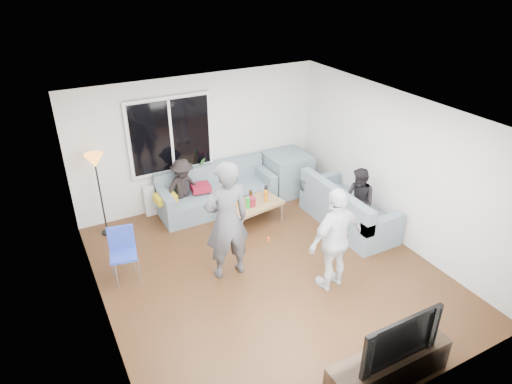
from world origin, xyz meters
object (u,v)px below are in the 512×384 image
sofa_back_section (217,189)px  floor_lamp (101,196)px  sofa_right_section (349,205)px  player_left (227,221)px  coffee_table (252,213)px  television (395,334)px  spectator_right (359,202)px  side_chair (124,256)px  spectator_back (183,188)px  tv_console (388,368)px  player_right (336,239)px

sofa_back_section → floor_lamp: 2.19m
sofa_right_section → player_left: size_ratio=1.02×
coffee_table → television: television is taller
spectator_right → coffee_table: bearing=-131.8°
coffee_table → sofa_back_section: bearing=115.0°
sofa_back_section → player_left: size_ratio=1.17×
side_chair → spectator_back: 2.05m
side_chair → tv_console: size_ratio=0.54×
sofa_back_section → spectator_back: (-0.67, 0.03, 0.17)m
coffee_table → player_right: player_right is taller
coffee_table → television: size_ratio=1.01×
sofa_right_section → coffee_table: sofa_right_section is taller
spectator_back → tv_console: (0.79, -4.80, -0.37)m
player_left → spectator_back: 2.07m
spectator_right → sofa_back_section: bearing=-140.4°
player_left → floor_lamp: bearing=-52.5°
player_left → television: (0.80, -2.77, -0.22)m
floor_lamp → tv_console: 5.41m
coffee_table → television: (-0.26, -3.97, 0.55)m
sofa_back_section → player_right: (0.61, -3.00, 0.41)m
tv_console → floor_lamp: bearing=115.0°
player_right → spectator_right: bearing=-148.6°
sofa_right_section → floor_lamp: bearing=65.8°
sofa_back_section → spectator_right: (1.91, -1.98, 0.20)m
side_chair → spectator_back: spectator_back is taller
sofa_back_section → spectator_back: size_ratio=1.94×
player_left → side_chair: bearing=-20.8°
floor_lamp → spectator_right: (4.07, -2.08, -0.16)m
player_left → spectator_right: bearing=-176.9°
sofa_right_section → television: (-1.79, -3.05, 0.33)m
floor_lamp → spectator_back: bearing=-3.0°
player_left → spectator_back: bearing=-87.9°
sofa_back_section → tv_console: size_ratio=1.44×
sofa_right_section → tv_console: bearing=149.5°
tv_console → spectator_right: bearing=57.3°
spectator_right → floor_lamp: bearing=-121.5°
side_chair → television: 4.11m
floor_lamp → player_left: player_left is taller
sofa_back_section → tv_console: bearing=-88.6°
floor_lamp → coffee_table: bearing=-19.8°
sofa_back_section → sofa_right_section: (1.91, -1.72, 0.00)m
sofa_back_section → television: 4.78m
sofa_right_section → player_left: 2.67m
sofa_right_section → spectator_back: spectator_back is taller
coffee_table → floor_lamp: 2.75m
floor_lamp → tv_console: floor_lamp is taller
sofa_back_section → player_right: player_right is taller
player_right → side_chair: bearing=-37.5°
player_right → television: bearing=67.6°
sofa_right_section → spectator_back: 3.12m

